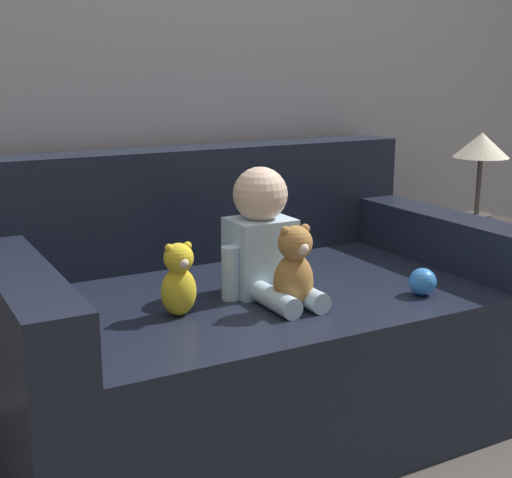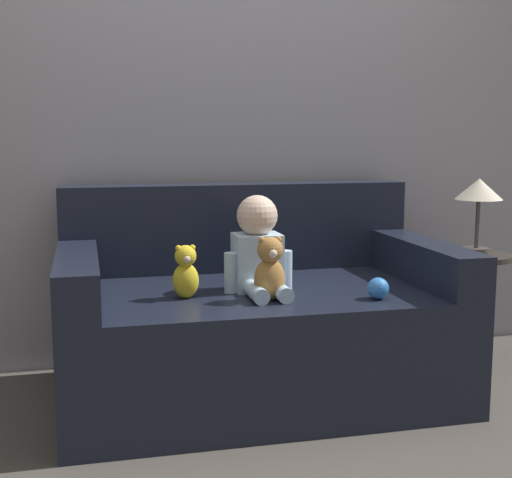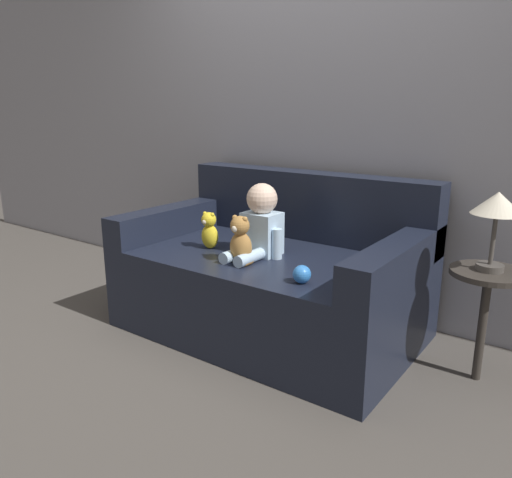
{
  "view_description": "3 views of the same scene",
  "coord_description": "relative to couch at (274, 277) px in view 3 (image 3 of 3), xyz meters",
  "views": [
    {
      "loc": [
        -1.05,
        -1.91,
        1.16
      ],
      "look_at": [
        -0.04,
        -0.08,
        0.65
      ],
      "focal_mm": 50.0,
      "sensor_mm": 36.0,
      "label": 1
    },
    {
      "loc": [
        -0.69,
        -2.84,
        1.11
      ],
      "look_at": [
        -0.03,
        -0.12,
        0.69
      ],
      "focal_mm": 50.0,
      "sensor_mm": 36.0,
      "label": 2
    },
    {
      "loc": [
        1.5,
        -2.2,
        1.26
      ],
      "look_at": [
        0.02,
        -0.15,
        0.58
      ],
      "focal_mm": 35.0,
      "sensor_mm": 36.0,
      "label": 3
    }
  ],
  "objects": [
    {
      "name": "ground_plane",
      "position": [
        0.0,
        -0.05,
        -0.31
      ],
      "size": [
        12.0,
        12.0,
        0.0
      ],
      "primitive_type": "plane",
      "color": "#4C4742"
    },
    {
      "name": "wall_back",
      "position": [
        0.0,
        0.53,
        0.99
      ],
      "size": [
        8.0,
        0.05,
        2.6
      ],
      "color": "#93939E",
      "rests_on": "ground_plane"
    },
    {
      "name": "couch",
      "position": [
        0.0,
        0.0,
        0.0
      ],
      "size": [
        1.62,
        0.99,
        0.88
      ],
      "color": "black",
      "rests_on": "ground_plane"
    },
    {
      "name": "person_baby",
      "position": [
        -0.01,
        -0.13,
        0.33
      ],
      "size": [
        0.28,
        0.36,
        0.39
      ],
      "color": "silver",
      "rests_on": "couch"
    },
    {
      "name": "teddy_bear_brown",
      "position": [
        -0.01,
        -0.3,
        0.28
      ],
      "size": [
        0.15,
        0.11,
        0.25
      ],
      "color": "#AD7A3D",
      "rests_on": "couch"
    },
    {
      "name": "plush_toy_side",
      "position": [
        -0.32,
        -0.19,
        0.27
      ],
      "size": [
        0.1,
        0.1,
        0.21
      ],
      "color": "yellow",
      "rests_on": "couch"
    },
    {
      "name": "toy_ball",
      "position": [
        0.4,
        -0.38,
        0.2
      ],
      "size": [
        0.08,
        0.08,
        0.08
      ],
      "color": "#337FDB",
      "rests_on": "couch"
    },
    {
      "name": "side_table",
      "position": [
        1.1,
        0.09,
        0.37
      ],
      "size": [
        0.34,
        0.34,
        0.9
      ],
      "color": "#332D28",
      "rests_on": "ground_plane"
    }
  ]
}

